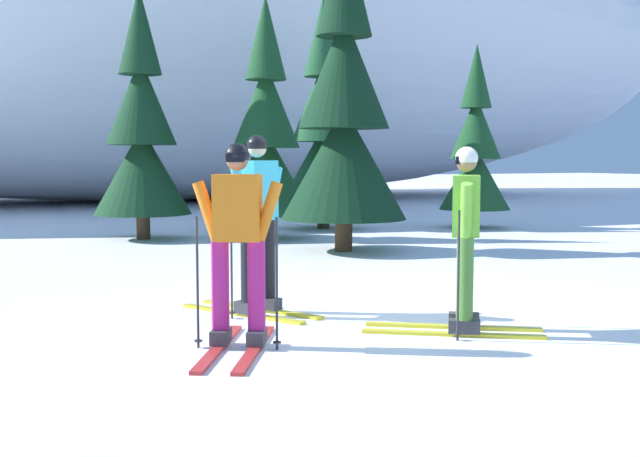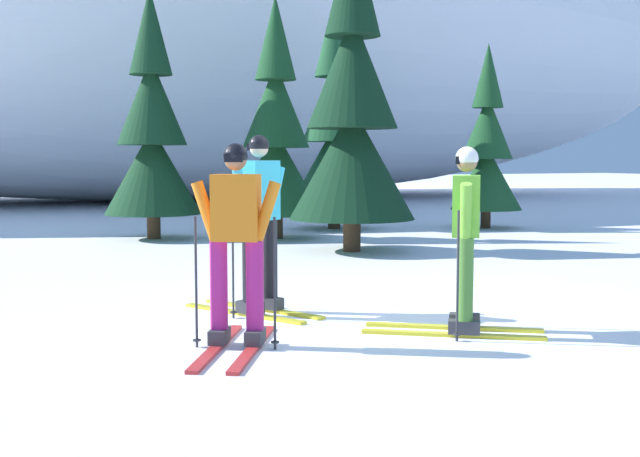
% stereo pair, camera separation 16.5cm
% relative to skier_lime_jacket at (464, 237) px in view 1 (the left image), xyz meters
% --- Properties ---
extents(ground_plane, '(120.00, 120.00, 0.00)m').
position_rel_skier_lime_jacket_xyz_m(ground_plane, '(-0.03, 0.75, -0.88)').
color(ground_plane, white).
extents(skier_lime_jacket, '(1.58, 1.28, 1.70)m').
position_rel_skier_lime_jacket_xyz_m(skier_lime_jacket, '(0.00, 0.00, 0.00)').
color(skier_lime_jacket, gold).
rests_on(skier_lime_jacket, ground).
extents(skier_cyan_jacket, '(1.11, 1.59, 1.83)m').
position_rel_skier_lime_jacket_xyz_m(skier_cyan_jacket, '(-1.39, 1.62, 0.07)').
color(skier_cyan_jacket, gold).
rests_on(skier_cyan_jacket, ground).
extents(skier_orange_jacket, '(1.17, 1.61, 1.72)m').
position_rel_skier_lime_jacket_xyz_m(skier_orange_jacket, '(-2.05, 0.35, 0.01)').
color(skier_orange_jacket, red).
rests_on(skier_orange_jacket, ground).
extents(pine_tree_left, '(1.90, 1.90, 4.92)m').
position_rel_skier_lime_jacket_xyz_m(pine_tree_left, '(-0.70, 9.69, 1.18)').
color(pine_tree_left, '#47301E').
rests_on(pine_tree_left, ground).
extents(pine_tree_center_left, '(1.85, 1.85, 4.78)m').
position_rel_skier_lime_jacket_xyz_m(pine_tree_center_left, '(1.55, 8.77, 1.12)').
color(pine_tree_center_left, '#47301E').
rests_on(pine_tree_center_left, ground).
extents(pine_tree_center_right, '(2.15, 2.15, 5.57)m').
position_rel_skier_lime_jacket_xyz_m(pine_tree_center_right, '(1.93, 6.16, 1.45)').
color(pine_tree_center_right, '#47301E').
rests_on(pine_tree_center_right, ground).
extents(pine_tree_right, '(2.02, 2.02, 5.23)m').
position_rel_skier_lime_jacket_xyz_m(pine_tree_right, '(3.56, 10.32, 1.30)').
color(pine_tree_right, '#47301E').
rests_on(pine_tree_right, ground).
extents(pine_tree_far_right, '(1.62, 1.62, 4.19)m').
position_rel_skier_lime_jacket_xyz_m(pine_tree_far_right, '(6.81, 9.05, 0.87)').
color(pine_tree_far_right, '#47301E').
rests_on(pine_tree_far_right, ground).
extents(snow_ridge_background, '(47.27, 20.70, 12.96)m').
position_rel_skier_lime_jacket_xyz_m(snow_ridge_background, '(3.32, 24.15, 5.60)').
color(snow_ridge_background, white).
rests_on(snow_ridge_background, ground).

